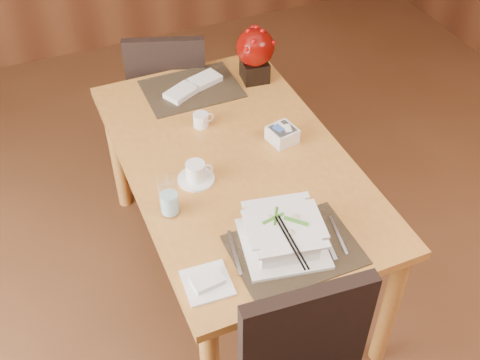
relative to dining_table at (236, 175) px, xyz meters
name	(u,v)px	position (x,y,z in m)	size (l,w,h in m)	color
dining_table	(236,175)	(0.00, 0.00, 0.00)	(0.90, 1.50, 0.75)	#CD8639
placemat_near	(295,250)	(0.00, -0.55, 0.10)	(0.45, 0.33, 0.01)	black
placemat_far	(192,89)	(0.00, 0.55, 0.10)	(0.45, 0.33, 0.01)	black
soup_setting	(284,235)	(-0.03, -0.51, 0.16)	(0.35, 0.35, 0.12)	white
coffee_cup	(196,173)	(-0.20, -0.06, 0.13)	(0.15, 0.15, 0.09)	white
water_glass	(169,196)	(-0.35, -0.19, 0.19)	(0.08, 0.08, 0.18)	white
creamer_jug	(201,120)	(-0.06, 0.26, 0.13)	(0.09, 0.09, 0.06)	white
sugar_caddy	(282,135)	(0.23, 0.03, 0.13)	(0.11, 0.11, 0.07)	white
berry_decor	(255,52)	(0.31, 0.51, 0.25)	(0.18, 0.18, 0.27)	black
napkins_far	(195,85)	(0.02, 0.55, 0.12)	(0.30, 0.11, 0.03)	white
bread_plate	(207,283)	(-0.34, -0.57, 0.10)	(0.16, 0.16, 0.01)	white
far_chair	(169,94)	(-0.02, 0.89, -0.14)	(0.54, 0.54, 0.91)	black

